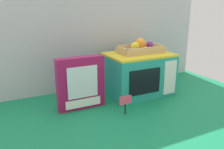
% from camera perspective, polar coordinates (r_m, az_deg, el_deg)
% --- Properties ---
extents(ground_plane, '(1.70, 1.70, 0.00)m').
position_cam_1_polar(ground_plane, '(1.45, 1.25, -6.19)').
color(ground_plane, '#147A4C').
rests_on(ground_plane, ground).
extents(display_back_panel, '(1.61, 0.03, 0.72)m').
position_cam_1_polar(display_back_panel, '(1.62, -3.80, 9.45)').
color(display_back_panel, '#B7BABF').
rests_on(display_back_panel, ground).
extents(toy_microwave, '(0.40, 0.29, 0.26)m').
position_cam_1_polar(toy_microwave, '(1.53, 6.32, 0.23)').
color(toy_microwave, teal).
rests_on(toy_microwave, ground).
extents(food_groups_crate, '(0.28, 0.15, 0.09)m').
position_cam_1_polar(food_groups_crate, '(1.53, 6.80, 6.24)').
color(food_groups_crate, tan).
rests_on(food_groups_crate, toy_microwave).
extents(cookie_set_box, '(0.26, 0.06, 0.29)m').
position_cam_1_polar(cookie_set_box, '(1.31, -7.39, -2.12)').
color(cookie_set_box, '#99144C').
rests_on(cookie_set_box, ground).
extents(price_sign, '(0.07, 0.01, 0.10)m').
position_cam_1_polar(price_sign, '(1.25, 3.23, -6.57)').
color(price_sign, black).
rests_on(price_sign, ground).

